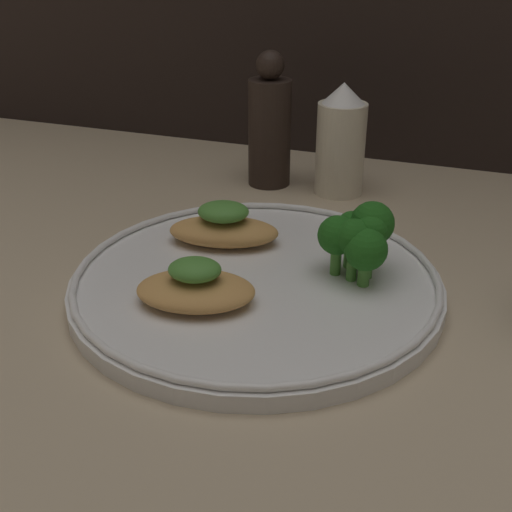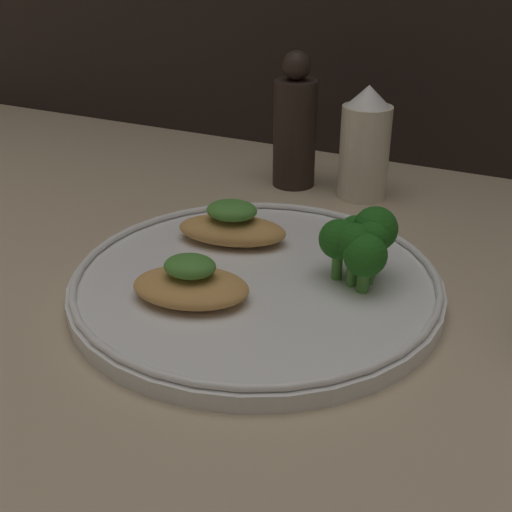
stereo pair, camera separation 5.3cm
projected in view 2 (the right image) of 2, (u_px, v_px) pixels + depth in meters
ground_plane at (256, 296)px, 54.99cm from camera, size 180.00×180.00×1.00cm
plate at (256, 281)px, 54.32cm from camera, size 31.32×31.32×2.00cm
grilled_meat_front at (191, 284)px, 50.40cm from camera, size 10.60×8.34×3.73cm
grilled_meat_middle at (232, 226)px, 59.62cm from camera, size 11.17×7.59×4.02cm
broccoli_bunch at (361, 241)px, 51.83cm from camera, size 6.06×6.29×6.29cm
sauce_bottle at (365, 145)px, 71.59cm from camera, size 5.58×5.58×12.75cm
pepper_grinder at (295, 128)px, 74.56cm from camera, size 5.02×5.02×15.69cm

